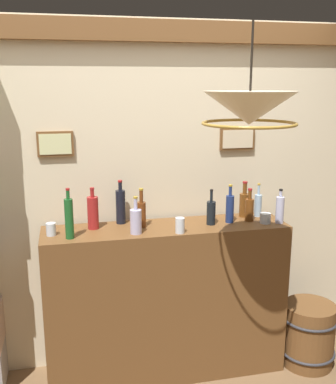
% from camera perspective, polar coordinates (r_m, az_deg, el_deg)
% --- Properties ---
extents(panelled_rear_partition, '(3.17, 0.15, 2.44)m').
position_cam_1_polar(panelled_rear_partition, '(3.29, -1.25, 0.62)').
color(panelled_rear_partition, beige).
rests_on(panelled_rear_partition, ground).
extents(bar_shelf_unit, '(1.64, 0.40, 1.09)m').
position_cam_1_polar(bar_shelf_unit, '(3.29, -0.20, -13.37)').
color(bar_shelf_unit, brown).
rests_on(bar_shelf_unit, ground).
extents(liquor_bottle_amaro, '(0.07, 0.07, 0.24)m').
position_cam_1_polar(liquor_bottle_amaro, '(2.93, -4.02, -3.58)').
color(liquor_bottle_amaro, silver).
rests_on(liquor_bottle_amaro, bar_shelf_unit).
extents(liquor_bottle_vermouth, '(0.06, 0.06, 0.26)m').
position_cam_1_polar(liquor_bottle_vermouth, '(3.05, -3.32, -2.60)').
color(liquor_bottle_vermouth, brown).
rests_on(liquor_bottle_vermouth, bar_shelf_unit).
extents(liquor_bottle_gin, '(0.06, 0.06, 0.23)m').
position_cam_1_polar(liquor_bottle_gin, '(3.23, 10.07, -2.05)').
color(liquor_bottle_gin, brown).
rests_on(liquor_bottle_gin, bar_shelf_unit).
extents(liquor_bottle_vodka, '(0.06, 0.06, 0.24)m').
position_cam_1_polar(liquor_bottle_vodka, '(3.23, 13.72, -2.11)').
color(liquor_bottle_vodka, silver).
rests_on(liquor_bottle_vodka, bar_shelf_unit).
extents(liquor_bottle_rye, '(0.06, 0.06, 0.25)m').
position_cam_1_polar(liquor_bottle_rye, '(3.12, 5.37, -2.50)').
color(liquor_bottle_rye, black).
rests_on(liquor_bottle_rye, bar_shelf_unit).
extents(liquor_bottle_mezcal, '(0.07, 0.07, 0.26)m').
position_cam_1_polar(liquor_bottle_mezcal, '(3.33, 9.46, -1.43)').
color(liquor_bottle_mezcal, brown).
rests_on(liquor_bottle_mezcal, bar_shelf_unit).
extents(liquor_bottle_bourbon, '(0.07, 0.07, 0.28)m').
position_cam_1_polar(liquor_bottle_bourbon, '(3.05, -9.31, -2.49)').
color(liquor_bottle_bourbon, '#A32121').
rests_on(liquor_bottle_bourbon, bar_shelf_unit).
extents(liquor_bottle_brandy, '(0.05, 0.05, 0.32)m').
position_cam_1_polar(liquor_bottle_brandy, '(2.88, -12.19, -3.15)').
color(liquor_bottle_brandy, '#1B5925').
rests_on(liquor_bottle_brandy, bar_shelf_unit).
extents(liquor_bottle_whiskey, '(0.07, 0.07, 0.30)m').
position_cam_1_polar(liquor_bottle_whiskey, '(3.14, -5.90, -1.73)').
color(liquor_bottle_whiskey, black).
rests_on(liquor_bottle_whiskey, bar_shelf_unit).
extents(liquor_bottle_rum, '(0.06, 0.06, 0.27)m').
position_cam_1_polar(liquor_bottle_rum, '(3.18, 7.69, -1.97)').
color(liquor_bottle_rum, navy).
rests_on(liquor_bottle_rum, bar_shelf_unit).
extents(liquor_bottle_sherry, '(0.05, 0.05, 0.24)m').
position_cam_1_polar(liquor_bottle_sherry, '(3.36, 11.12, -1.54)').
color(liquor_bottle_sherry, '#A0C1DB').
rests_on(liquor_bottle_sherry, bar_shelf_unit).
extents(glass_tumbler_rocks, '(0.07, 0.07, 0.07)m').
position_cam_1_polar(glass_tumbler_rocks, '(3.22, 11.99, -3.19)').
color(glass_tumbler_rocks, silver).
rests_on(glass_tumbler_rocks, bar_shelf_unit).
extents(glass_tumbler_highball, '(0.06, 0.06, 0.08)m').
position_cam_1_polar(glass_tumbler_highball, '(2.99, -14.32, -4.50)').
color(glass_tumbler_highball, silver).
rests_on(glass_tumbler_highball, bar_shelf_unit).
extents(glass_tumbler_shot, '(0.06, 0.06, 0.10)m').
position_cam_1_polar(glass_tumbler_shot, '(2.94, 1.49, -4.17)').
color(glass_tumbler_shot, silver).
rests_on(glass_tumbler_shot, bar_shelf_unit).
extents(pendant_lamp, '(0.49, 0.49, 0.51)m').
position_cam_1_polar(pendant_lamp, '(2.41, 10.10, 10.07)').
color(pendant_lamp, '#EFE5C6').
extents(wooden_barrel, '(0.40, 0.40, 0.47)m').
position_cam_1_polar(wooden_barrel, '(3.67, 17.03, -16.52)').
color(wooden_barrel, brown).
rests_on(wooden_barrel, ground).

